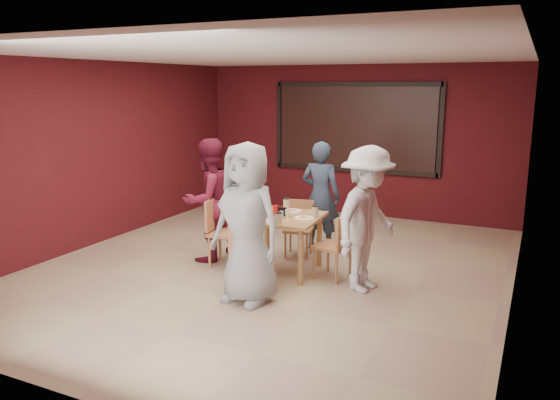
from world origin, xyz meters
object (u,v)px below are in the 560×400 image
at_px(dining_table, 283,223).
at_px(diner_right, 367,219).
at_px(chair_right, 337,243).
at_px(diner_front, 247,224).
at_px(diner_left, 209,200).
at_px(chair_left, 221,228).
at_px(chair_back, 299,225).
at_px(diner_back, 321,196).
at_px(chair_front, 248,254).

xyz_separation_m(dining_table, diner_right, (1.18, -0.15, 0.21)).
xyz_separation_m(chair_right, diner_front, (-0.68, -1.11, 0.43)).
bearing_deg(diner_left, chair_right, 109.10).
relative_size(chair_left, chair_right, 1.08).
distance_m(dining_table, chair_back, 0.81).
relative_size(chair_back, diner_back, 0.49).
height_order(chair_left, diner_front, diner_front).
height_order(chair_back, chair_right, chair_right).
relative_size(chair_front, diner_left, 0.49).
bearing_deg(diner_left, chair_front, 70.52).
relative_size(chair_front, chair_left, 0.91).
distance_m(chair_right, diner_back, 1.37).
xyz_separation_m(dining_table, chair_left, (-0.88, -0.11, -0.14)).
bearing_deg(chair_left, diner_front, -45.68).
distance_m(dining_table, diner_left, 1.17).
height_order(chair_front, diner_back, diner_back).
xyz_separation_m(chair_back, diner_right, (1.27, -0.92, 0.42)).
distance_m(diner_back, diner_left, 1.68).
xyz_separation_m(chair_back, diner_left, (-1.06, -0.74, 0.41)).
bearing_deg(chair_left, diner_back, 53.59).
bearing_deg(diner_front, chair_left, 143.47).
distance_m(chair_left, chair_right, 1.63).
relative_size(diner_left, diner_right, 0.98).
relative_size(diner_front, diner_back, 1.12).
bearing_deg(dining_table, diner_right, -7.16).
relative_size(chair_front, diner_back, 0.52).
bearing_deg(diner_left, diner_back, 151.94).
bearing_deg(chair_front, diner_right, 29.52).
height_order(dining_table, diner_right, diner_right).
bearing_deg(diner_front, diner_back, 99.07).
bearing_deg(chair_back, diner_right, -35.91).
xyz_separation_m(dining_table, chair_back, (-0.10, 0.77, -0.22)).
bearing_deg(diner_left, dining_table, 107.21).
height_order(diner_back, diner_right, diner_right).
xyz_separation_m(chair_back, chair_left, (-0.78, -0.88, 0.07)).
distance_m(chair_back, diner_right, 1.62).
height_order(diner_front, diner_back, diner_front).
bearing_deg(diner_back, chair_back, 67.34).
xyz_separation_m(diner_back, diner_right, (1.11, -1.32, 0.06)).
bearing_deg(chair_back, diner_front, -85.01).
distance_m(chair_front, chair_right, 1.19).
height_order(dining_table, chair_left, chair_left).
bearing_deg(chair_front, chair_right, 47.81).
relative_size(chair_back, diner_right, 0.46).
bearing_deg(chair_right, diner_left, -179.94).
distance_m(chair_back, chair_left, 1.18).
relative_size(chair_right, diner_back, 0.52).
height_order(chair_back, chair_left, chair_left).
distance_m(dining_table, diner_right, 1.20).
height_order(chair_left, diner_back, diner_back).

